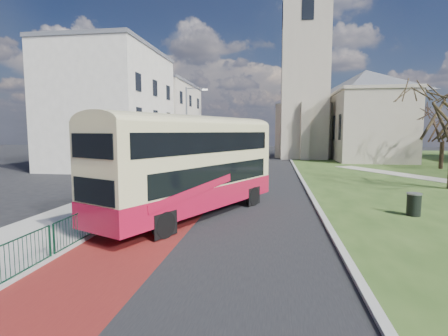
% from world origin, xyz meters
% --- Properties ---
extents(ground, '(160.00, 160.00, 0.00)m').
position_xyz_m(ground, '(0.00, 0.00, 0.00)').
color(ground, black).
rests_on(ground, ground).
extents(road_carriageway, '(9.00, 120.00, 0.01)m').
position_xyz_m(road_carriageway, '(1.50, 20.00, 0.01)').
color(road_carriageway, black).
rests_on(road_carriageway, ground).
extents(bus_lane, '(3.40, 120.00, 0.01)m').
position_xyz_m(bus_lane, '(-1.20, 20.00, 0.01)').
color(bus_lane, '#591414').
rests_on(bus_lane, ground).
extents(pavement_west, '(4.00, 120.00, 0.12)m').
position_xyz_m(pavement_west, '(-5.00, 20.00, 0.06)').
color(pavement_west, gray).
rests_on(pavement_west, ground).
extents(kerb_west, '(0.25, 120.00, 0.13)m').
position_xyz_m(kerb_west, '(-3.00, 20.00, 0.07)').
color(kerb_west, '#999993').
rests_on(kerb_west, ground).
extents(kerb_east, '(0.25, 80.00, 0.13)m').
position_xyz_m(kerb_east, '(6.10, 22.00, 0.07)').
color(kerb_east, '#999993').
rests_on(kerb_east, ground).
extents(pedestrian_railing, '(0.07, 24.00, 1.12)m').
position_xyz_m(pedestrian_railing, '(-2.95, 4.00, 0.55)').
color(pedestrian_railing, '#0C3522').
rests_on(pedestrian_railing, ground).
extents(gothic_church, '(16.38, 18.00, 40.00)m').
position_xyz_m(gothic_church, '(12.56, 38.00, 13.13)').
color(gothic_church, gray).
rests_on(gothic_church, ground).
extents(street_block_near, '(10.30, 14.30, 13.00)m').
position_xyz_m(street_block_near, '(-14.00, 22.00, 6.51)').
color(street_block_near, beige).
rests_on(street_block_near, ground).
extents(street_block_far, '(10.30, 16.30, 11.50)m').
position_xyz_m(street_block_far, '(-14.00, 38.00, 5.76)').
color(street_block_far, beige).
rests_on(street_block_far, ground).
extents(streetlamp, '(2.13, 0.18, 8.00)m').
position_xyz_m(streetlamp, '(-4.35, 18.00, 4.59)').
color(streetlamp, gray).
rests_on(streetlamp, pavement_west).
extents(bus, '(6.80, 10.81, 4.50)m').
position_xyz_m(bus, '(0.16, 0.90, 2.57)').
color(bus, maroon).
rests_on(bus, ground).
extents(winter_tree_far, '(5.36, 5.36, 7.29)m').
position_xyz_m(winter_tree_far, '(21.32, 24.90, 5.09)').
color(winter_tree_far, '#2F2117').
rests_on(winter_tree_far, grass_green).
extents(litter_bin, '(0.73, 0.73, 1.07)m').
position_xyz_m(litter_bin, '(10.34, 2.38, 0.58)').
color(litter_bin, black).
rests_on(litter_bin, grass_green).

